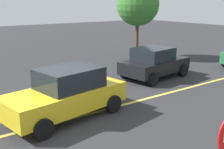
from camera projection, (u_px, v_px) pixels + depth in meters
The scene contains 5 objects.
ground_plane at pixel (56, 122), 9.30m from camera, with size 80.00×80.00×0.00m, color #2D2D30.
lane_marking_centre at pixel (127, 104), 10.98m from camera, with size 28.00×0.16×0.01m, color #E0D14C.
car_black_near_curb at pixel (154, 63), 14.63m from camera, with size 4.02×2.49×1.60m.
car_yellow_behind_van at pixel (66, 93), 9.62m from camera, with size 4.51×2.59×1.71m.
tree_left_verge at pixel (138, 5), 19.08m from camera, with size 2.93×2.93×5.17m.
Camera 1 is at (-3.49, -8.07, 3.89)m, focal length 44.93 mm.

